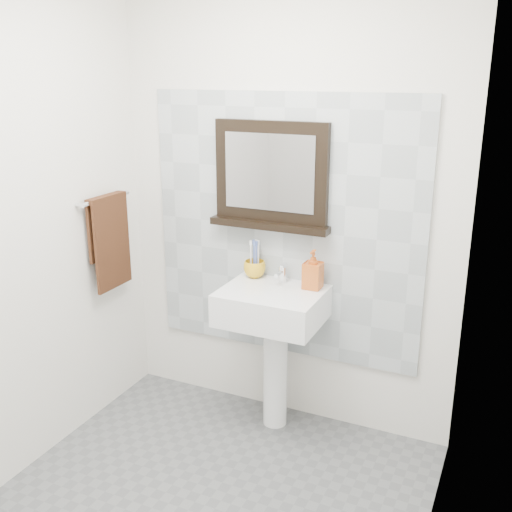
% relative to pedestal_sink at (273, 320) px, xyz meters
% --- Properties ---
extents(back_wall, '(2.00, 0.01, 2.50)m').
position_rel_pedestal_sink_xyz_m(back_wall, '(-0.03, 0.23, 0.57)').
color(back_wall, silver).
rests_on(back_wall, ground).
extents(right_wall, '(0.01, 2.20, 2.50)m').
position_rel_pedestal_sink_xyz_m(right_wall, '(0.97, -0.87, 0.57)').
color(right_wall, silver).
rests_on(right_wall, ground).
extents(splashback, '(1.60, 0.02, 1.50)m').
position_rel_pedestal_sink_xyz_m(splashback, '(-0.03, 0.21, 0.47)').
color(splashback, '#A7B0B5').
rests_on(splashback, back_wall).
extents(pedestal_sink, '(0.55, 0.44, 0.96)m').
position_rel_pedestal_sink_xyz_m(pedestal_sink, '(0.00, 0.00, 0.00)').
color(pedestal_sink, white).
rests_on(pedestal_sink, ground).
extents(toothbrush_cup, '(0.16, 0.16, 0.10)m').
position_rel_pedestal_sink_xyz_m(toothbrush_cup, '(-0.18, 0.14, 0.23)').
color(toothbrush_cup, gold).
rests_on(toothbrush_cup, pedestal_sink).
extents(toothbrushes, '(0.05, 0.04, 0.21)m').
position_rel_pedestal_sink_xyz_m(toothbrushes, '(-0.18, 0.14, 0.31)').
color(toothbrushes, white).
rests_on(toothbrushes, toothbrush_cup).
extents(soap_dispenser, '(0.10, 0.10, 0.22)m').
position_rel_pedestal_sink_xyz_m(soap_dispenser, '(0.19, 0.11, 0.29)').
color(soap_dispenser, '#B53215').
rests_on(soap_dispenser, pedestal_sink).
extents(framed_mirror, '(0.70, 0.11, 0.59)m').
position_rel_pedestal_sink_xyz_m(framed_mirror, '(-0.10, 0.19, 0.76)').
color(framed_mirror, black).
rests_on(framed_mirror, back_wall).
extents(towel_bar, '(0.07, 0.40, 0.03)m').
position_rel_pedestal_sink_xyz_m(towel_bar, '(-0.98, -0.15, 0.63)').
color(towel_bar, silver).
rests_on(towel_bar, left_wall).
extents(hand_towel, '(0.06, 0.30, 0.55)m').
position_rel_pedestal_sink_xyz_m(hand_towel, '(-0.97, -0.15, 0.42)').
color(hand_towel, '#331B0E').
rests_on(hand_towel, towel_bar).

